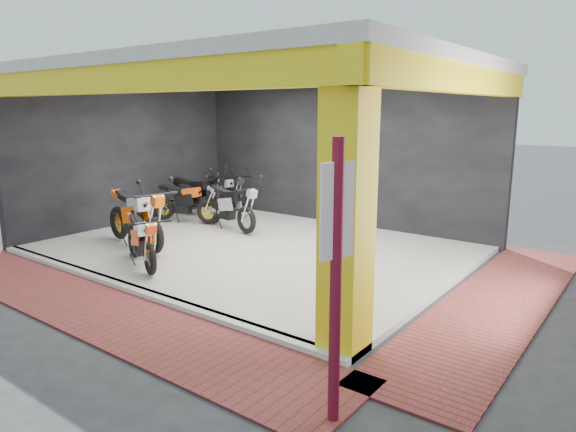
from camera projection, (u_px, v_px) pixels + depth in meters
name	position (u px, v px, depth m)	size (l,w,h in m)	color
ground	(181.00, 276.00, 8.98)	(80.00, 80.00, 0.00)	#2D2D30
showroom_floor	(255.00, 249.00, 10.53)	(8.00, 6.00, 0.10)	white
showroom_ceiling	(253.00, 70.00, 9.81)	(8.40, 6.40, 0.20)	beige
back_wall	(336.00, 156.00, 12.61)	(8.20, 0.20, 3.50)	black
left_wall	(128.00, 156.00, 12.60)	(0.20, 6.20, 3.50)	black
corner_column	(347.00, 209.00, 5.83)	(0.50, 0.50, 3.50)	yellow
header_beam_front	(120.00, 79.00, 7.52)	(8.40, 0.30, 0.40)	yellow
header_beam_right	(460.00, 79.00, 7.52)	(0.30, 6.40, 0.40)	yellow
floor_kerb	(132.00, 289.00, 8.17)	(8.00, 0.20, 0.10)	white
paver_front	(88.00, 306.00, 7.57)	(9.00, 1.40, 0.03)	maroon
paver_right	(498.00, 302.00, 7.72)	(1.40, 7.00, 0.03)	maroon
signpost	(336.00, 274.00, 4.51)	(0.13, 0.36, 2.64)	maroon
moto_hero	(149.00, 243.00, 8.56)	(1.88, 0.70, 1.15)	#FF460A
moto_row_a	(152.00, 218.00, 9.80)	(2.37, 0.88, 1.45)	#F15A0A
moto_row_b	(246.00, 207.00, 11.42)	(2.09, 0.78, 1.28)	#999CA0
moto_row_c	(207.00, 200.00, 12.45)	(1.97, 0.73, 1.20)	black
moto_row_d	(214.00, 194.00, 13.14)	(2.11, 0.78, 1.29)	black
moto_row_e	(236.00, 191.00, 14.08)	(1.89, 0.70, 1.15)	black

